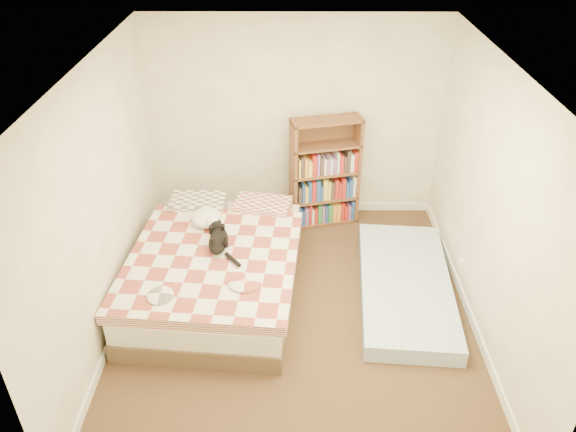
{
  "coord_description": "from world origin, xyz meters",
  "views": [
    {
      "loc": [
        -0.04,
        -4.29,
        3.85
      ],
      "look_at": [
        -0.07,
        0.3,
        0.96
      ],
      "focal_mm": 35.0,
      "sensor_mm": 36.0,
      "label": 1
    }
  ],
  "objects_px": {
    "floor_mattress": "(405,286)",
    "black_cat": "(219,239)",
    "white_dog": "(207,218)",
    "bookshelf": "(324,184)",
    "bed": "(217,267)"
  },
  "relations": [
    {
      "from": "floor_mattress",
      "to": "black_cat",
      "type": "bearing_deg",
      "value": -178.2
    },
    {
      "from": "black_cat",
      "to": "white_dog",
      "type": "height_order",
      "value": "white_dog"
    },
    {
      "from": "bookshelf",
      "to": "white_dog",
      "type": "xyz_separation_m",
      "value": [
        -1.31,
        -0.96,
        0.11
      ]
    },
    {
      "from": "floor_mattress",
      "to": "white_dog",
      "type": "relative_size",
      "value": 4.9
    },
    {
      "from": "white_dog",
      "to": "bookshelf",
      "type": "bearing_deg",
      "value": 49.28
    },
    {
      "from": "bed",
      "to": "bookshelf",
      "type": "height_order",
      "value": "bookshelf"
    },
    {
      "from": "black_cat",
      "to": "white_dog",
      "type": "relative_size",
      "value": 1.76
    },
    {
      "from": "floor_mattress",
      "to": "bookshelf",
      "type": "bearing_deg",
      "value": 123.68
    },
    {
      "from": "bookshelf",
      "to": "white_dog",
      "type": "bearing_deg",
      "value": -157.51
    },
    {
      "from": "bookshelf",
      "to": "black_cat",
      "type": "relative_size",
      "value": 1.89
    },
    {
      "from": "bookshelf",
      "to": "floor_mattress",
      "type": "xyz_separation_m",
      "value": [
        0.8,
        -1.43,
        -0.43
      ]
    },
    {
      "from": "floor_mattress",
      "to": "white_dog",
      "type": "bearing_deg",
      "value": 172.04
    },
    {
      "from": "bed",
      "to": "floor_mattress",
      "type": "distance_m",
      "value": 1.98
    },
    {
      "from": "bed",
      "to": "black_cat",
      "type": "height_order",
      "value": "black_cat"
    },
    {
      "from": "black_cat",
      "to": "white_dog",
      "type": "distance_m",
      "value": 0.41
    }
  ]
}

